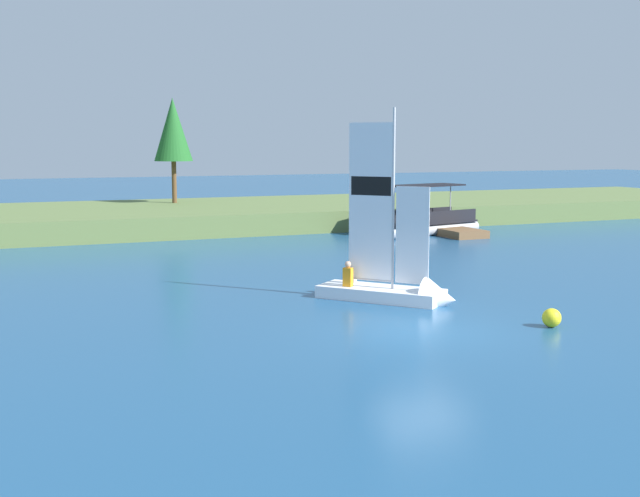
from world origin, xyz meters
TOP-DOWN VIEW (x-y plane):
  - ground_plane at (0.00, 0.00)m, footprint 200.00×200.00m
  - shore_bank at (0.00, 28.96)m, footprint 80.00×13.76m
  - shoreline_tree_midright at (0.73, 31.89)m, footprint 2.37×2.37m
  - wooden_dock at (12.73, 19.59)m, footprint 1.86×5.98m
  - sailboat at (1.46, 3.68)m, footprint 3.87×4.27m
  - pontoon_boat at (11.63, 19.70)m, footprint 6.55×3.43m
  - channel_buoy at (3.46, -0.96)m, footprint 0.51×0.51m

SIDE VIEW (x-z plane):
  - ground_plane at x=0.00m, z-range 0.00..0.00m
  - wooden_dock at x=12.73m, z-range 0.00..0.40m
  - channel_buoy at x=3.46m, z-range 0.00..0.51m
  - sailboat at x=1.46m, z-range -2.76..3.65m
  - shore_bank at x=0.00m, z-range 0.00..1.18m
  - pontoon_boat at x=11.63m, z-range -0.70..1.98m
  - shoreline_tree_midright at x=0.73m, z-range 2.45..8.93m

